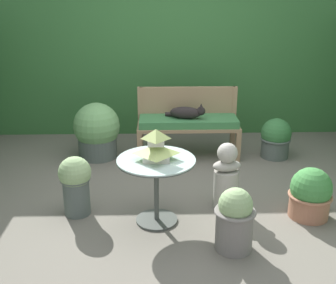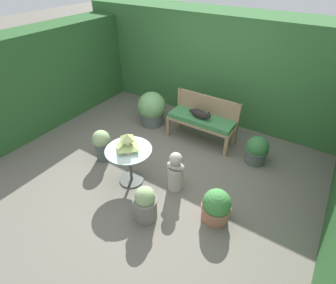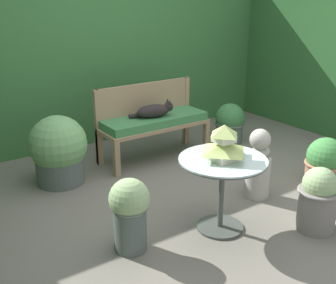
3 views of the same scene
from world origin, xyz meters
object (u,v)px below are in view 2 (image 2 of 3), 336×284
potted_plant_bench_right (257,150)px  potted_plant_table_near (102,144)px  cat (200,114)px  garden_bench (201,121)px  potted_plant_table_far (216,206)px  garden_bust (175,172)px  potted_plant_path_edge (152,109)px  pagoda_birdhouse (128,143)px  patio_table (129,156)px  potted_plant_patio_mid (145,203)px

potted_plant_bench_right → potted_plant_table_near: 2.63m
potted_plant_bench_right → cat: bearing=178.2°
garden_bench → potted_plant_table_far: 1.86m
garden_bust → potted_plant_path_edge: potted_plant_path_edge is taller
potted_plant_table_far → potted_plant_path_edge: bearing=144.5°
cat → pagoda_birdhouse: size_ratio=1.59×
cat → potted_plant_bench_right: 1.17m
patio_table → potted_plant_table_near: bearing=168.2°
potted_plant_path_edge → potted_plant_patio_mid: size_ratio=1.29×
pagoda_birdhouse → potted_plant_patio_mid: size_ratio=0.57×
potted_plant_table_far → garden_bench: bearing=123.6°
potted_plant_path_edge → potted_plant_bench_right: size_ratio=1.39×
patio_table → potted_plant_bench_right: (1.49, 1.52, -0.24)m
potted_plant_patio_mid → potted_plant_table_near: size_ratio=0.94×
cat → patio_table: 1.61m
garden_bust → potted_plant_table_far: 0.78m
patio_table → pagoda_birdhouse: bearing=0.0°
garden_bench → potted_plant_path_edge: (-1.14, -0.00, -0.08)m
patio_table → potted_plant_patio_mid: patio_table is taller
potted_plant_patio_mid → patio_table: bearing=144.3°
garden_bench → potted_plant_patio_mid: potted_plant_patio_mid is taller
garden_bust → garden_bench: bearing=90.9°
garden_bench → potted_plant_path_edge: potted_plant_path_edge is taller
patio_table → garden_bust: garden_bust is taller
potted_plant_patio_mid → pagoda_birdhouse: bearing=144.3°
garden_bust → potted_plant_table_far: (0.75, -0.19, -0.08)m
patio_table → potted_plant_path_edge: 1.76m
patio_table → potted_plant_table_near: (-0.75, 0.16, -0.16)m
cat → garden_bust: 1.38m
cat → pagoda_birdhouse: (-0.38, -1.56, 0.15)m
cat → pagoda_birdhouse: bearing=-93.1°
cat → garden_bench: bearing=70.4°
potted_plant_path_edge → potted_plant_patio_mid: bearing=-56.2°
potted_plant_bench_right → potted_plant_patio_mid: size_ratio=0.93×
garden_bust → potted_plant_patio_mid: bearing=-103.5°
cat → potted_plant_table_far: bearing=-44.8°
patio_table → potted_plant_bench_right: 2.15m
garden_bust → potted_plant_bench_right: size_ratio=1.32×
cat → potted_plant_bench_right: size_ratio=0.97×
potted_plant_bench_right → potted_plant_table_far: 1.48m
potted_plant_table_near → cat: bearing=51.2°
garden_bench → potted_plant_table_near: potted_plant_table_near is taller
garden_bench → patio_table: size_ratio=1.81×
potted_plant_table_far → garden_bust: bearing=165.8°
potted_plant_bench_right → potted_plant_table_near: (-2.24, -1.37, 0.07)m
cat → pagoda_birdhouse: pagoda_birdhouse is taller
potted_plant_patio_mid → potted_plant_bench_right: bearing=66.3°
potted_plant_bench_right → potted_plant_table_near: potted_plant_table_near is taller
patio_table → potted_plant_path_edge: bearing=115.0°
cat → potted_plant_table_far: 1.87m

